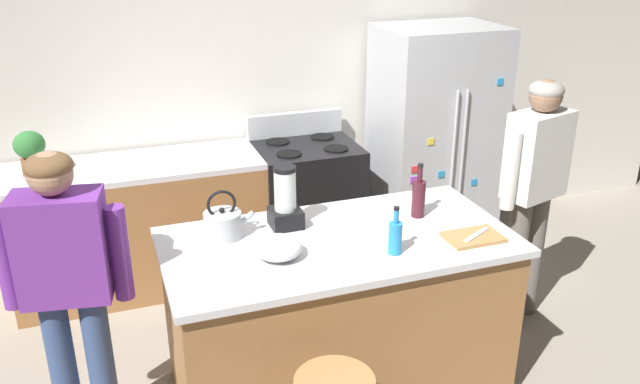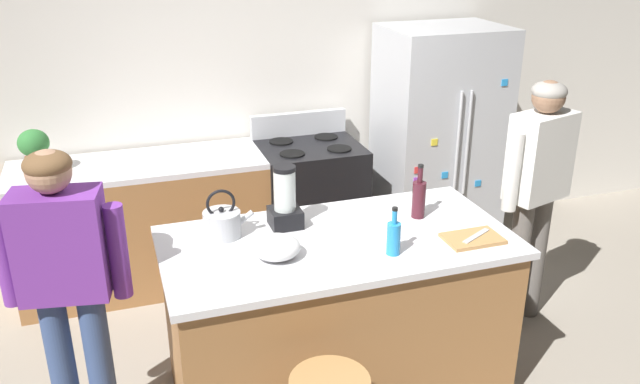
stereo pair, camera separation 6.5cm
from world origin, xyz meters
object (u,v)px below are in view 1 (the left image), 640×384
(potted_plant, at_px, (30,150))
(mixing_bowl, at_px, (278,247))
(refrigerator, at_px, (434,140))
(bottle_wine, at_px, (419,197))
(chef_knife, at_px, (477,234))
(stove_range, at_px, (307,203))
(bottle_soda, at_px, (395,236))
(tea_kettle, at_px, (223,223))
(kitchen_island, at_px, (338,315))
(person_by_island_left, at_px, (68,280))
(cutting_board, at_px, (473,237))
(person_by_sink_right, at_px, (534,180))
(blender_appliance, at_px, (285,201))

(potted_plant, height_order, mixing_bowl, potted_plant)
(potted_plant, distance_m, mixing_bowl, 2.04)
(refrigerator, xyz_separation_m, mixing_bowl, (-1.75, -1.59, 0.12))
(potted_plant, relative_size, bottle_wine, 0.95)
(mixing_bowl, xyz_separation_m, chef_knife, (1.05, -0.15, -0.03))
(stove_range, height_order, bottle_soda, bottle_soda)
(tea_kettle, bearing_deg, kitchen_island, -21.60)
(person_by_island_left, relative_size, cutting_board, 5.34)
(person_by_sink_right, distance_m, chef_knife, 0.91)
(bottle_soda, bearing_deg, potted_plant, 134.62)
(stove_range, relative_size, chef_knife, 5.17)
(chef_knife, bearing_deg, stove_range, 73.57)
(mixing_bowl, xyz_separation_m, tea_kettle, (-0.21, 0.32, 0.02))
(bottle_soda, height_order, cutting_board, bottle_soda)
(blender_appliance, bearing_deg, mixing_bowl, -112.61)
(blender_appliance, xyz_separation_m, chef_knife, (0.91, -0.48, -0.12))
(stove_range, distance_m, bottle_wine, 1.54)
(blender_appliance, relative_size, mixing_bowl, 1.44)
(refrigerator, distance_m, tea_kettle, 2.34)
(chef_knife, bearing_deg, tea_kettle, 131.58)
(kitchen_island, bearing_deg, stove_range, 77.99)
(bottle_wine, bearing_deg, tea_kettle, 174.42)
(cutting_board, bearing_deg, bottle_wine, 111.68)
(kitchen_island, bearing_deg, cutting_board, -19.77)
(bottle_soda, bearing_deg, person_by_island_left, 171.32)
(stove_range, xyz_separation_m, mixing_bowl, (-0.68, -1.62, 0.52))
(tea_kettle, bearing_deg, mixing_bowl, -56.54)
(stove_range, height_order, blender_appliance, blender_appliance)
(bottle_soda, xyz_separation_m, mixing_bowl, (-0.57, 0.15, -0.04))
(bottle_wine, relative_size, bottle_soda, 1.23)
(person_by_island_left, height_order, cutting_board, person_by_island_left)
(blender_appliance, distance_m, chef_knife, 1.04)
(person_by_sink_right, height_order, cutting_board, person_by_sink_right)
(bottle_wine, distance_m, chef_knife, 0.41)
(person_by_sink_right, bearing_deg, bottle_wine, -169.72)
(stove_range, height_order, person_by_sink_right, person_by_sink_right)
(mixing_bowl, relative_size, chef_knife, 1.10)
(kitchen_island, bearing_deg, chef_knife, -19.23)
(person_by_sink_right, xyz_separation_m, potted_plant, (-3.00, 1.27, 0.13))
(person_by_sink_right, bearing_deg, potted_plant, 157.10)
(person_by_sink_right, distance_m, mixing_bowl, 1.83)
(person_by_sink_right, bearing_deg, kitchen_island, -168.81)
(refrigerator, relative_size, person_by_sink_right, 1.09)
(bottle_wine, xyz_separation_m, chef_knife, (0.16, -0.36, -0.09))
(person_by_sink_right, xyz_separation_m, mixing_bowl, (-1.79, -0.38, 0.02))
(stove_range, distance_m, person_by_sink_right, 1.74)
(cutting_board, bearing_deg, person_by_island_left, 173.43)
(kitchen_island, bearing_deg, person_by_sink_right, 11.19)
(person_by_island_left, distance_m, blender_appliance, 1.17)
(blender_appliance, relative_size, bottle_wine, 1.11)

